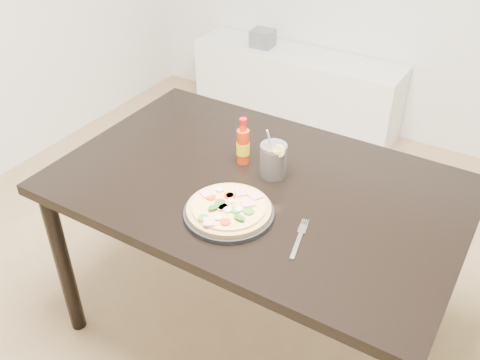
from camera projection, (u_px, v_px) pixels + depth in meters
The scene contains 8 objects.
dining_table at pixel (258, 201), 1.90m from camera, with size 1.40×0.90×0.75m.
plate at pixel (229, 213), 1.70m from camera, with size 0.29×0.29×0.02m, color black.
pizza at pixel (229, 208), 1.68m from camera, with size 0.27×0.27×0.03m.
hot_sauce_bottle at pixel (243, 145), 1.91m from camera, with size 0.05×0.05×0.18m.
cola_cup at pixel (273, 161), 1.85m from camera, with size 0.10×0.09×0.18m.
fork at pixel (300, 237), 1.61m from camera, with size 0.06×0.19×0.00m.
media_console at pixel (295, 88), 3.60m from camera, with size 1.40×0.34×0.50m, color white.
cd_stack at pixel (263, 38), 3.51m from camera, with size 0.14×0.12×0.11m.
Camera 1 is at (0.60, -0.94, 1.82)m, focal length 40.00 mm.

